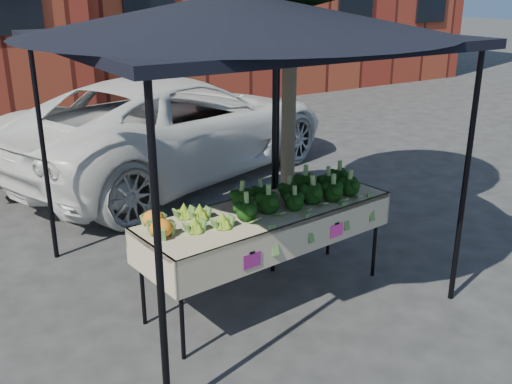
{
  "coord_description": "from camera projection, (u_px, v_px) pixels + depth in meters",
  "views": [
    {
      "loc": [
        -2.68,
        -3.95,
        2.77
      ],
      "look_at": [
        0.0,
        0.24,
        1.0
      ],
      "focal_mm": 40.55,
      "sensor_mm": 36.0,
      "label": 1
    }
  ],
  "objects": [
    {
      "name": "cauliflower_pair",
      "position": [
        157.0,
        222.0,
        4.65
      ],
      "size": [
        0.21,
        0.41,
        0.16
      ],
      "primitive_type": "ellipsoid",
      "color": "orange",
      "rests_on": "table"
    },
    {
      "name": "table",
      "position": [
        268.0,
        254.0,
        5.31
      ],
      "size": [
        2.47,
        1.04,
        0.9
      ],
      "color": "tan",
      "rests_on": "ground"
    },
    {
      "name": "broccoli_heap",
      "position": [
        296.0,
        189.0,
        5.3
      ],
      "size": [
        1.45,
        0.55,
        0.24
      ],
      "primitive_type": "ellipsoid",
      "color": "black",
      "rests_on": "table"
    },
    {
      "name": "street_tree",
      "position": [
        290.0,
        39.0,
        5.96
      ],
      "size": [
        2.29,
        2.29,
        4.51
      ],
      "primitive_type": null,
      "color": "#1E4C14",
      "rests_on": "ground"
    },
    {
      "name": "ground",
      "position": [
        269.0,
        299.0,
        5.43
      ],
      "size": [
        90.0,
        90.0,
        0.0
      ],
      "primitive_type": "plane",
      "color": "#27272A"
    },
    {
      "name": "canopy",
      "position": [
        238.0,
        145.0,
        5.41
      ],
      "size": [
        3.16,
        3.16,
        2.74
      ],
      "primitive_type": null,
      "color": "black",
      "rests_on": "ground"
    },
    {
      "name": "romanesco_cluster",
      "position": [
        200.0,
        213.0,
        4.82
      ],
      "size": [
        0.41,
        0.55,
        0.18
      ],
      "primitive_type": "ellipsoid",
      "color": "#94AC2A",
      "rests_on": "table"
    }
  ]
}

